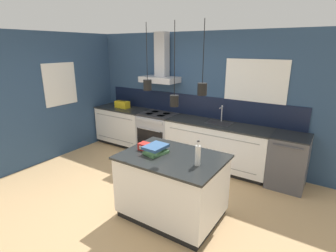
{
  "coord_description": "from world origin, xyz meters",
  "views": [
    {
      "loc": [
        2.52,
        -2.82,
        2.31
      ],
      "look_at": [
        0.25,
        0.64,
        1.05
      ],
      "focal_mm": 28.0,
      "sensor_mm": 36.0,
      "label": 1
    }
  ],
  "objects": [
    {
      "name": "dishwasher",
      "position": [
        2.0,
        1.69,
        0.46
      ],
      "size": [
        0.59,
        0.65,
        0.91
      ],
      "color": "#4C4C51",
      "rests_on": "ground_plane"
    },
    {
      "name": "red_supply_box",
      "position": [
        0.37,
        -0.11,
        0.96
      ],
      "size": [
        0.18,
        0.14,
        0.1
      ],
      "color": "red",
      "rests_on": "kitchen_island"
    },
    {
      "name": "yellow_toolbox",
      "position": [
        -1.73,
        1.69,
        0.99
      ],
      "size": [
        0.34,
        0.18,
        0.19
      ],
      "color": "gold",
      "rests_on": "counter_run_left"
    },
    {
      "name": "counter_run_sink",
      "position": [
        0.7,
        1.69,
        0.46
      ],
      "size": [
        2.03,
        0.64,
        1.23
      ],
      "color": "black",
      "rests_on": "ground_plane"
    },
    {
      "name": "wall_back",
      "position": [
        -0.03,
        2.0,
        1.36
      ],
      "size": [
        5.6,
        2.22,
        2.6
      ],
      "color": "navy",
      "rests_on": "ground_plane"
    },
    {
      "name": "wall_left",
      "position": [
        -2.43,
        0.7,
        1.3
      ],
      "size": [
        0.08,
        3.8,
        2.6
      ],
      "color": "navy",
      "rests_on": "ground_plane"
    },
    {
      "name": "kitchen_island",
      "position": [
        0.8,
        -0.09,
        0.46
      ],
      "size": [
        1.36,
        0.99,
        0.91
      ],
      "color": "black",
      "rests_on": "ground_plane"
    },
    {
      "name": "counter_run_left",
      "position": [
        -1.72,
        1.69,
        0.46
      ],
      "size": [
        1.3,
        0.64,
        0.91
      ],
      "color": "black",
      "rests_on": "ground_plane"
    },
    {
      "name": "book_stack",
      "position": [
        0.57,
        -0.14,
        0.97
      ],
      "size": [
        0.28,
        0.36,
        0.11
      ],
      "color": "#4C7F4C",
      "rests_on": "kitchen_island"
    },
    {
      "name": "bottle_on_island",
      "position": [
        1.21,
        -0.16,
        1.04
      ],
      "size": [
        0.07,
        0.07,
        0.32
      ],
      "color": "silver",
      "rests_on": "kitchen_island"
    },
    {
      "name": "oven_range",
      "position": [
        -0.69,
        1.69,
        0.46
      ],
      "size": [
        0.77,
        0.66,
        0.91
      ],
      "color": "#B5B5BA",
      "rests_on": "ground_plane"
    },
    {
      "name": "ground_plane",
      "position": [
        0.0,
        0.0,
        0.0
      ],
      "size": [
        16.0,
        16.0,
        0.0
      ],
      "primitive_type": "plane",
      "color": "tan",
      "rests_on": "ground"
    }
  ]
}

